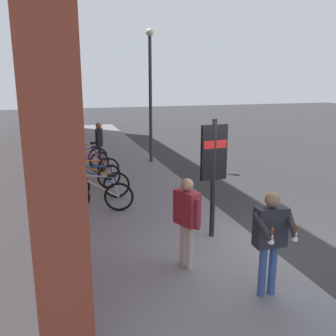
{
  "coord_description": "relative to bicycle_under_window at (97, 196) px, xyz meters",
  "views": [
    {
      "loc": [
        -5.79,
        3.78,
        3.31
      ],
      "look_at": [
        2.29,
        1.33,
        1.24
      ],
      "focal_mm": 39.98,
      "sensor_mm": 36.0,
      "label": 1
    }
  ],
  "objects": [
    {
      "name": "ground",
      "position": [
        3.06,
        -3.91,
        -0.51
      ],
      "size": [
        60.0,
        60.0,
        0.0
      ],
      "primitive_type": "plane",
      "color": "#2D2D30"
    },
    {
      "name": "sidewalk_pavement",
      "position": [
        5.06,
        -1.16,
        -0.45
      ],
      "size": [
        24.0,
        3.5,
        0.12
      ],
      "primitive_type": "cube",
      "color": "slate",
      "rests_on": "ground"
    },
    {
      "name": "station_facade",
      "position": [
        6.06,
        0.89,
        4.43
      ],
      "size": [
        22.0,
        0.65,
        9.88
      ],
      "color": "brown",
      "rests_on": "ground"
    },
    {
      "name": "bicycle_under_window",
      "position": [
        0.0,
        0.0,
        0.0
      ],
      "size": [
        0.6,
        1.73,
        0.97
      ],
      "color": "black",
      "rests_on": "sidewalk_pavement"
    },
    {
      "name": "bicycle_end_of_row",
      "position": [
        0.98,
        -0.1,
        0.0
      ],
      "size": [
        0.48,
        1.76,
        0.97
      ],
      "color": "black",
      "rests_on": "sidewalk_pavement"
    },
    {
      "name": "bicycle_far_end",
      "position": [
        1.77,
        -0.04,
        0.0
      ],
      "size": [
        0.53,
        1.75,
        0.97
      ],
      "color": "black",
      "rests_on": "sidewalk_pavement"
    },
    {
      "name": "bicycle_mid_rack",
      "position": [
        2.71,
        -0.15,
        0.0
      ],
      "size": [
        0.48,
        1.76,
        0.97
      ],
      "color": "black",
      "rests_on": "sidewalk_pavement"
    },
    {
      "name": "bicycle_beside_lamp",
      "position": [
        3.64,
        -0.0,
        0.0
      ],
      "size": [
        0.67,
        1.7,
        0.97
      ],
      "color": "black",
      "rests_on": "sidewalk_pavement"
    },
    {
      "name": "bicycle_nearest_sign",
      "position": [
        4.53,
        -0.03,
        0.0
      ],
      "size": [
        0.5,
        1.75,
        0.97
      ],
      "color": "black",
      "rests_on": "sidewalk_pavement"
    },
    {
      "name": "transit_info_sign",
      "position": [
        -2.14,
        -2.07,
        1.21
      ],
      "size": [
        0.14,
        0.56,
        2.4
      ],
      "color": "black",
      "rests_on": "sidewalk_pavement"
    },
    {
      "name": "pedestrian_by_facade",
      "position": [
        4.6,
        -0.62,
        0.6
      ],
      "size": [
        0.6,
        0.32,
        1.62
      ],
      "color": "#26262D",
      "rests_on": "sidewalk_pavement"
    },
    {
      "name": "pedestrian_near_bus",
      "position": [
        -3.19,
        -1.14,
        0.57
      ],
      "size": [
        0.56,
        0.38,
        1.57
      ],
      "color": "#B2A599",
      "rests_on": "sidewalk_pavement"
    },
    {
      "name": "tourist_with_hotdogs",
      "position": [
        -4.37,
        -2.0,
        0.6
      ],
      "size": [
        0.56,
        0.62,
        1.61
      ],
      "color": "#334C8C",
      "rests_on": "sidewalk_pavement"
    },
    {
      "name": "street_lamp",
      "position": [
        4.97,
        -2.61,
        2.52
      ],
      "size": [
        0.28,
        0.28,
        4.87
      ],
      "color": "#333338",
      "rests_on": "sidewalk_pavement"
    }
  ]
}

